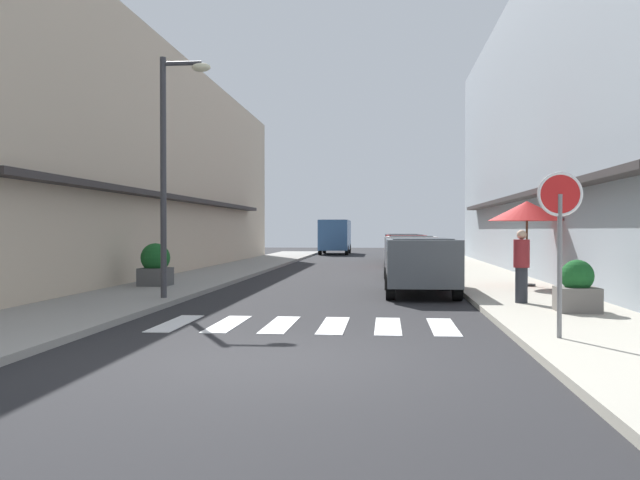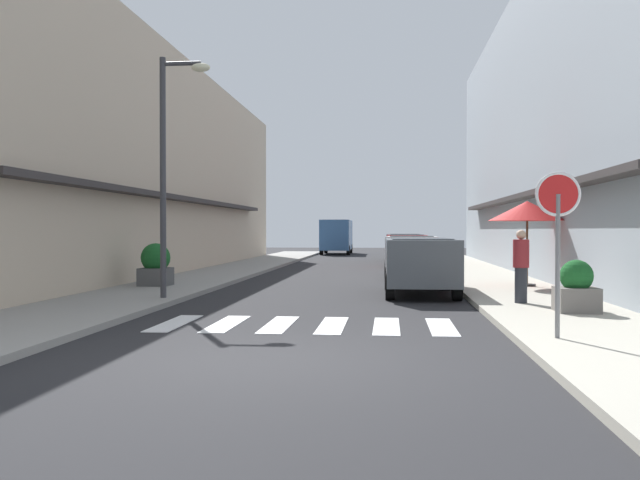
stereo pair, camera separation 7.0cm
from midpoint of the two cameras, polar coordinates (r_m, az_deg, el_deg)
The scene contains 17 objects.
ground_plane at distance 23.61m, azimuth 2.06°, elevation -3.24°, with size 81.38×81.38×0.00m, color #232326.
sidewalk_left at distance 24.35m, azimuth -9.14°, elevation -2.99°, with size 2.82×51.79×0.12m, color gray.
sidewalk_right at distance 23.79m, azimuth 13.54°, elevation -3.09°, with size 2.82×51.79×0.12m, color #ADA899.
building_row_left at distance 26.46m, azimuth -16.95°, elevation 6.04°, with size 5.50×35.29×8.20m.
building_row_right at distance 25.66m, azimuth 22.09°, elevation 8.93°, with size 5.50×35.29×10.64m.
crosswalk at distance 12.14m, azimuth -1.27°, elevation -7.11°, with size 5.20×2.20×0.01m.
parked_car_near at distance 17.83m, azimuth 8.26°, elevation -1.62°, with size 1.85×4.18×1.47m.
parked_car_mid at distance 24.51m, azimuth 7.51°, elevation -0.94°, with size 1.91×3.99×1.47m.
parked_car_far at distance 31.26m, azimuth 7.09°, elevation -0.55°, with size 1.86×4.36×1.47m.
parked_car_distant at distance 36.92m, azimuth 6.85°, elevation -0.34°, with size 1.91×4.47×1.47m.
delivery_van at distance 47.25m, azimuth 1.23°, elevation 0.52°, with size 2.04×5.41×2.37m.
round_street_sign at distance 10.45m, azimuth 19.21°, elevation 2.30°, with size 0.65×0.07×2.41m.
street_lamp at distance 16.20m, azimuth -12.45°, elevation 7.22°, with size 1.19×0.28×5.54m.
cafe_umbrella at distance 19.86m, azimuth 16.79°, elevation 2.30°, with size 2.15×2.15×2.37m.
planter_corner at distance 13.96m, azimuth 20.53°, elevation -3.80°, with size 0.76×0.76×1.00m.
planter_midblock at distance 19.72m, azimuth -13.67°, elevation -2.03°, with size 0.82×0.82×1.19m.
pedestrian_walking_near at distance 15.25m, azimuth 16.34°, elevation -2.00°, with size 0.34×0.34×1.57m.
Camera 1 is at (1.39, -8.71, 1.69)m, focal length 38.35 mm.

